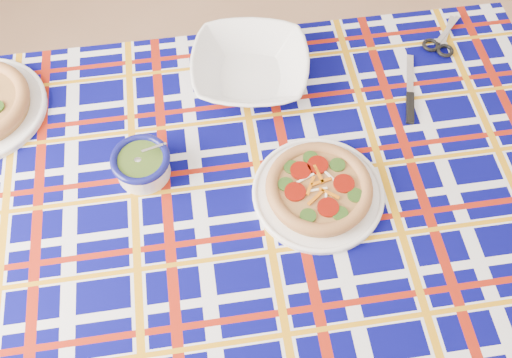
# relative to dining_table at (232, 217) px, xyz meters

# --- Properties ---
(floor) EXTENTS (4.00, 4.00, 0.00)m
(floor) POSITION_rel_dining_table_xyz_m (0.42, -0.14, -0.69)
(floor) COLOR #A37554
(floor) RESTS_ON ground
(dining_table) EXTENTS (1.78, 1.28, 0.76)m
(dining_table) POSITION_rel_dining_table_xyz_m (0.00, 0.00, 0.00)
(dining_table) COLOR brown
(dining_table) RESTS_ON floor
(tablecloth) EXTENTS (1.81, 1.32, 0.11)m
(tablecloth) POSITION_rel_dining_table_xyz_m (0.00, -0.00, 0.03)
(tablecloth) COLOR #050456
(tablecloth) RESTS_ON dining_table
(main_focaccia_plate) EXTENTS (0.31, 0.31, 0.06)m
(main_focaccia_plate) POSITION_rel_dining_table_xyz_m (0.19, 0.02, 0.11)
(main_focaccia_plate) COLOR #A46F3A
(main_focaccia_plate) RESTS_ON tablecloth
(pesto_bowl) EXTENTS (0.14, 0.14, 0.08)m
(pesto_bowl) POSITION_rel_dining_table_xyz_m (-0.20, 0.07, 0.12)
(pesto_bowl) COLOR #263C10
(pesto_bowl) RESTS_ON tablecloth
(serving_bowl) EXTENTS (0.29, 0.29, 0.07)m
(serving_bowl) POSITION_rel_dining_table_xyz_m (0.03, 0.36, 0.11)
(serving_bowl) COLOR white
(serving_bowl) RESTS_ON tablecloth
(table_knife) EXTENTS (0.05, 0.24, 0.01)m
(table_knife) POSITION_rel_dining_table_xyz_m (0.44, 0.37, 0.08)
(table_knife) COLOR silver
(table_knife) RESTS_ON tablecloth
(kitchen_scissors) EXTENTS (0.17, 0.21, 0.02)m
(kitchen_scissors) POSITION_rel_dining_table_xyz_m (0.55, 0.53, 0.09)
(kitchen_scissors) COLOR silver
(kitchen_scissors) RESTS_ON tablecloth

